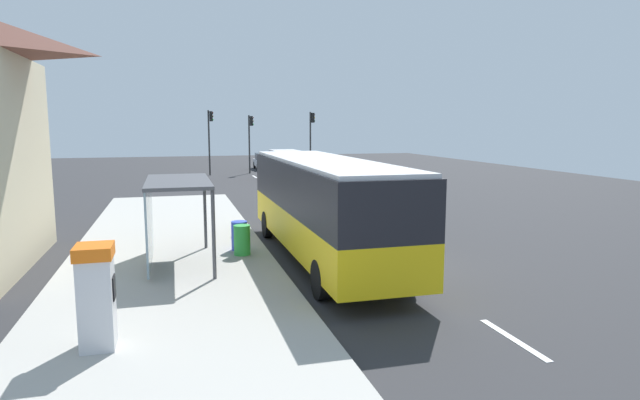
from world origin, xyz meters
TOP-DOWN VIEW (x-y plane):
  - ground_plane at (0.00, 14.00)m, footprint 56.00×92.00m
  - sidewalk_platform at (-6.40, 2.00)m, footprint 6.20×30.00m
  - lane_stripe_seg_0 at (0.25, -6.00)m, footprint 0.16×2.20m
  - lane_stripe_seg_1 at (0.25, -1.00)m, footprint 0.16×2.20m
  - lane_stripe_seg_2 at (0.25, 4.00)m, footprint 0.16×2.20m
  - lane_stripe_seg_3 at (0.25, 9.00)m, footprint 0.16×2.20m
  - lane_stripe_seg_4 at (0.25, 14.00)m, footprint 0.16×2.20m
  - lane_stripe_seg_5 at (0.25, 19.00)m, footprint 0.16×2.20m
  - lane_stripe_seg_6 at (0.25, 24.00)m, footprint 0.16×2.20m
  - lane_stripe_seg_7 at (0.25, 29.00)m, footprint 0.16×2.20m
  - bus at (-1.71, 1.17)m, footprint 2.56×11.02m
  - white_van at (2.20, 25.00)m, footprint 2.06×5.21m
  - sedan_near at (2.30, 36.26)m, footprint 1.98×4.47m
  - sedan_far at (2.30, 29.02)m, footprint 2.01×4.48m
  - ticket_machine at (-7.67, -4.64)m, footprint 0.66×0.76m
  - recycling_bin_green at (-4.20, 1.83)m, footprint 0.52×0.52m
  - recycling_bin_blue at (-4.20, 2.53)m, footprint 0.52×0.52m
  - traffic_light_near_side at (5.50, 30.62)m, footprint 0.49×0.28m
  - traffic_light_far_side at (-3.11, 31.42)m, footprint 0.49×0.28m
  - traffic_light_median at (0.40, 32.22)m, footprint 0.49×0.28m
  - bus_shelter at (-6.41, 1.23)m, footprint 1.80×4.00m

SIDE VIEW (x-z plane):
  - ground_plane at x=0.00m, z-range -0.04..0.00m
  - lane_stripe_seg_0 at x=0.25m, z-range 0.00..0.01m
  - lane_stripe_seg_1 at x=0.25m, z-range 0.00..0.01m
  - lane_stripe_seg_2 at x=0.25m, z-range 0.00..0.01m
  - lane_stripe_seg_3 at x=0.25m, z-range 0.00..0.01m
  - lane_stripe_seg_4 at x=0.25m, z-range 0.00..0.01m
  - lane_stripe_seg_5 at x=0.25m, z-range 0.00..0.01m
  - lane_stripe_seg_6 at x=0.25m, z-range 0.00..0.01m
  - lane_stripe_seg_7 at x=0.25m, z-range 0.00..0.01m
  - sidewalk_platform at x=-6.40m, z-range 0.00..0.18m
  - recycling_bin_green at x=-4.20m, z-range 0.18..1.13m
  - recycling_bin_blue at x=-4.20m, z-range 0.18..1.13m
  - sedan_near at x=2.30m, z-range 0.03..1.55m
  - sedan_far at x=2.30m, z-range 0.03..1.55m
  - ticket_machine at x=-7.67m, z-range 0.20..2.14m
  - white_van at x=2.20m, z-range 0.19..2.49m
  - bus at x=-1.71m, z-range 0.24..3.45m
  - bus_shelter at x=-6.41m, z-range 0.85..3.35m
  - traffic_light_median at x=0.40m, z-range 0.83..5.90m
  - traffic_light_near_side at x=5.50m, z-range 0.86..6.20m
  - traffic_light_far_side at x=-3.11m, z-range 0.87..6.32m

